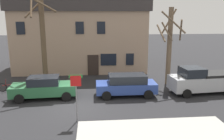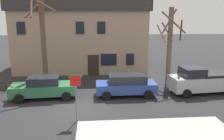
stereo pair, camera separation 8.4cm
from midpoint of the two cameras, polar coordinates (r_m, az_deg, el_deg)
The scene contains 9 objects.
ground_plane at distance 16.03m, azimuth -8.26°, elevation -8.85°, with size 120.00×120.00×0.00m, color #262628.
building_main at distance 27.34m, azimuth -7.32°, elevation 8.92°, with size 14.35×8.47×7.84m.
tree_bare_near at distance 20.07m, azimuth -16.46°, elevation 7.06°, with size 2.70×2.72×7.44m.
tree_bare_mid at distance 20.76m, azimuth 14.08°, elevation 6.31°, with size 2.34×1.94×6.67m.
car_green_sedan at distance 17.86m, azimuth -16.16°, elevation -4.10°, with size 4.86×2.23×1.64m.
car_blue_wagon at distance 17.68m, azimuth 3.66°, elevation -3.61°, with size 4.53×1.97×1.66m.
pickup_truck_silver at distance 19.58m, azimuth 21.26°, elevation -2.43°, with size 5.24×2.47×2.08m.
street_sign_pole at distance 13.25m, azimuth -8.73°, elevation -4.69°, with size 0.76×0.07×2.78m.
bicycle_leaning at distance 20.46m, azimuth -23.84°, elevation -3.87°, with size 1.75×0.23×1.03m.
Camera 2 is at (1.10, -14.83, 5.99)m, focal length 37.30 mm.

